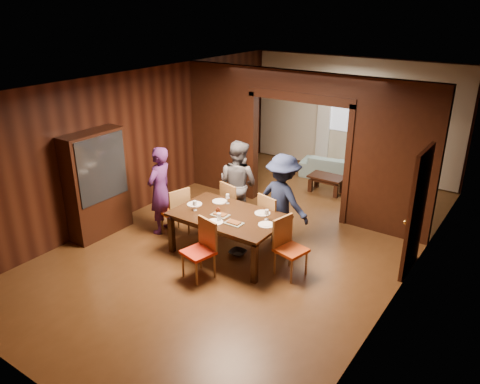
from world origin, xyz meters
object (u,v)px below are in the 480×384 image
Objects in this scene: chair_right at (291,248)px; chair_left at (175,211)px; person_purple at (160,190)px; sofa at (340,168)px; dining_table at (229,234)px; person_grey at (238,184)px; chair_far_l at (236,205)px; coffee_table at (326,184)px; person_navy at (283,200)px; chair_far_r at (274,218)px; chair_near at (198,251)px; hutch at (97,184)px.

chair_left is at bearing 102.65° from chair_right.
person_purple is 4.95m from sofa.
dining_table is at bearing 104.57° from chair_left.
person_grey is at bearing 116.73° from dining_table.
chair_right is at bearing 166.36° from chair_far_l.
person_navy is at bearing -82.65° from coffee_table.
person_navy is 2.78m from coffee_table.
dining_table is at bearing 70.05° from person_navy.
person_grey reaches higher than chair_left.
chair_far_r is 1.74m from chair_near.
hutch is (-2.90, -1.55, 0.52)m from chair_far_r.
person_grey is 2.05m from chair_near.
sofa is at bearing 96.90° from coffee_table.
coffee_table is 5.14m from hutch.
chair_far_r is at bearing -85.10° from coffee_table.
chair_left is 1.00× the size of chair_near.
coffee_table is (1.77, 3.60, -0.65)m from person_purple.
person_navy reaches higher than sofa.
chair_far_r is 3.33m from hutch.
chair_near is at bearing 109.05° from person_grey.
person_purple is 1.16m from hutch.
hutch reaches higher than person_grey.
chair_right is (1.75, -1.03, -0.38)m from person_grey.
sofa is 1.00× the size of dining_table.
person_navy reaches higher than chair_right.
hutch is at bearing -170.12° from chair_near.
sofa is at bearing 89.03° from dining_table.
person_grey is 1.78× the size of chair_far_l.
person_purple and person_navy have the same top height.
coffee_table is at bearing -70.75° from chair_far_r.
chair_left reaches higher than sofa.
person_grey is at bearing 70.65° from sofa.
person_grey is 1.27m from dining_table.
person_purple reaches higher than coffee_table.
chair_near is at bearing 71.16° from chair_left.
chair_far_l is at bearing -104.16° from coffee_table.
hutch reaches higher than chair_near.
chair_near is 0.48× the size of hutch.
hutch is (-2.51, 0.15, 0.52)m from chair_near.
chair_near is at bearing 140.30° from chair_right.
sofa is 4.74m from chair_right.
hutch is at bearing -58.65° from person_purple.
chair_near is 2.56m from hutch.
hutch is (-3.69, -0.75, 0.52)m from chair_right.
person_purple is at bearing 53.98° from chair_far_l.
chair_near is (0.57, -1.93, -0.38)m from person_grey.
coffee_table is 4.48m from chair_near.
person_grey is 0.91× the size of sofa.
sofa is 5.97m from hutch.
dining_table is 0.89m from chair_near.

